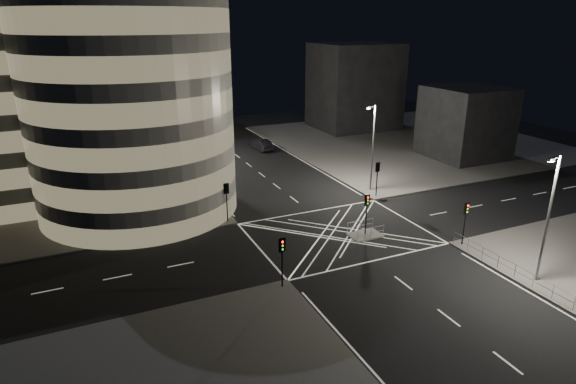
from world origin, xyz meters
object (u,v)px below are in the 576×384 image
traffic_signal_nr (466,216)px  sedan (261,145)px  central_island (365,235)px  street_lamp_left_far (170,125)px  street_lamp_left_near (205,157)px  traffic_signal_fr (377,173)px  traffic_signal_fl (227,195)px  traffic_signal_island (367,207)px  street_lamp_right_near (548,216)px  street_lamp_right_far (373,145)px  traffic_signal_nl (282,253)px

traffic_signal_nr → sedan: traffic_signal_nr is taller
central_island → street_lamp_left_far: 33.95m
central_island → street_lamp_left_near: bearing=130.3°
traffic_signal_nr → street_lamp_left_far: 41.15m
traffic_signal_fr → street_lamp_left_far: bearing=128.2°
traffic_signal_fl → traffic_signal_island: same height
sedan → central_island: bearing=78.4°
traffic_signal_fr → street_lamp_right_near: size_ratio=0.40×
street_lamp_right_far → sedan: bearing=102.1°
traffic_signal_island → street_lamp_right_far: size_ratio=0.40×
street_lamp_right_far → street_lamp_right_near: 23.00m
traffic_signal_fl → street_lamp_right_near: (18.24, -20.80, 2.63)m
central_island → traffic_signal_fr: traffic_signal_fr is taller
traffic_signal_nl → street_lamp_right_far: (18.24, 15.80, 2.63)m
street_lamp_right_near → sedan: (-4.89, 45.88, -4.70)m
traffic_signal_fl → traffic_signal_fr: bearing=0.0°
sedan → traffic_signal_fl: bearing=54.7°
traffic_signal_fl → street_lamp_left_far: 23.36m
traffic_signal_island → street_lamp_right_far: street_lamp_right_far is taller
traffic_signal_island → sedan: 33.54m
traffic_signal_nl → traffic_signal_nr: size_ratio=1.00×
street_lamp_left_far → traffic_signal_fr: bearing=-51.8°
central_island → street_lamp_right_near: bearing=-59.3°
traffic_signal_fr → traffic_signal_nr: 13.60m
street_lamp_left_far → street_lamp_right_far: bearing=-48.1°
traffic_signal_nr → street_lamp_right_near: (0.64, -7.20, 2.63)m
central_island → sedan: sedan is taller
traffic_signal_fl → traffic_signal_island: size_ratio=1.00×
traffic_signal_fr → street_lamp_right_far: street_lamp_right_far is taller
central_island → street_lamp_left_near: (-11.44, 13.50, 5.47)m
traffic_signal_fr → central_island: bearing=-129.3°
traffic_signal_nl → street_lamp_right_far: 24.27m
central_island → street_lamp_right_near: street_lamp_right_near is taller
traffic_signal_island → sedan: bearing=85.6°
traffic_signal_fl → traffic_signal_nr: same height
street_lamp_right_far → street_lamp_right_near: same height
traffic_signal_nl → street_lamp_left_far: 36.90m
street_lamp_right_near → street_lamp_left_far: bearing=113.2°
traffic_signal_nr → street_lamp_right_near: size_ratio=0.40×
street_lamp_left_far → sedan: street_lamp_left_far is taller
traffic_signal_island → street_lamp_right_near: 14.78m
street_lamp_left_near → central_island: bearing=-49.7°
central_island → traffic_signal_fr: bearing=50.7°
street_lamp_right_near → traffic_signal_fl: bearing=131.2°
traffic_signal_fl → sedan: bearing=62.0°
traffic_signal_nl → traffic_signal_fr: 22.24m
traffic_signal_fr → street_lamp_left_near: street_lamp_left_near is taller
traffic_signal_fl → street_lamp_left_far: size_ratio=0.40×
central_island → traffic_signal_fl: traffic_signal_fl is taller
street_lamp_left_near → street_lamp_left_far: bearing=90.0°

